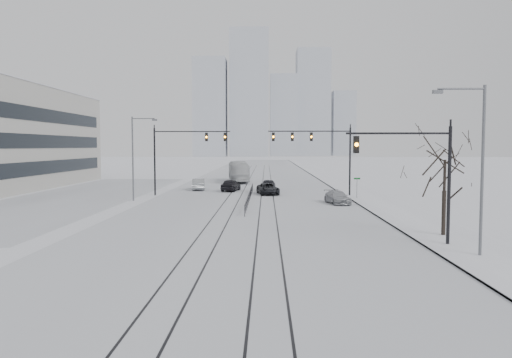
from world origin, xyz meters
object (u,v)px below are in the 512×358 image
Objects in this scene: sedan_nb_far at (268,185)px; box_truck at (238,172)px; sedan_nb_front at (268,189)px; sedan_nb_right at (337,198)px; bare_tree at (445,168)px; sedan_sb_inner at (231,185)px; sedan_sb_outer at (199,184)px; traffic_mast_near at (421,169)px.

box_truck reaches higher than sedan_nb_far.
sedan_nb_right is at bearing -63.52° from sedan_nb_front.
sedan_nb_far is (0.00, 5.45, 0.04)m from sedan_nb_front.
bare_tree is 0.51× the size of box_truck.
sedan_sb_inner is 18.48m from sedan_nb_right.
sedan_nb_right is at bearing 129.06° from sedan_sb_outer.
traffic_mast_near is 3.85m from bare_tree.
box_truck is (0.06, 16.67, 0.87)m from sedan_sb_inner.
bare_tree is 51.98m from box_truck.
sedan_nb_right is 0.38× the size of box_truck.
box_truck is (-11.81, 30.83, 1.01)m from sedan_nb_right.
sedan_nb_far is at bearing 169.18° from sedan_sb_outer.
sedan_sb_inner is 6.57m from sedan_nb_front.
traffic_mast_near is at bearing 98.35° from box_truck.
bare_tree is at bearing -87.47° from sedan_nb_right.
sedan_nb_right is at bearing 102.67° from bare_tree.
sedan_nb_front is at bearing 147.82° from sedan_sb_inner.
sedan_sb_outer is at bearing 120.81° from bare_tree.
sedan_nb_front is 5.45m from sedan_nb_far.
traffic_mast_near reaches higher than sedan_nb_front.
sedan_sb_inner reaches higher than sedan_sb_outer.
sedan_nb_front is (-8.79, 31.27, -3.88)m from traffic_mast_near.
sedan_nb_right is (7.03, -9.72, -0.03)m from sedan_nb_front.
traffic_mast_near is at bearing -128.76° from bare_tree.
sedan_nb_far is (-7.03, 15.17, 0.07)m from sedan_nb_right.
bare_tree is at bearing 101.76° from box_truck.
sedan_nb_right is (-4.17, 18.55, -3.84)m from bare_tree.
bare_tree is at bearing 51.24° from traffic_mast_near.
sedan_nb_front is at bearing -81.95° from sedan_nb_far.
box_truck is at bearing -79.79° from sedan_sb_inner.
sedan_sb_outer is 15.70m from box_truck.
sedan_sb_inner reaches higher than sedan_nb_front.
box_truck is (-13.57, 52.39, -2.90)m from traffic_mast_near.
sedan_nb_far is (-8.79, 36.72, -3.84)m from traffic_mast_near.
sedan_sb_outer is 9.32m from sedan_nb_far.
bare_tree reaches higher than box_truck.
bare_tree is 1.24× the size of sedan_nb_front.
sedan_sb_inner is 16.69m from box_truck.
sedan_nb_far is (4.84, 1.01, -0.06)m from sedan_sb_inner.
traffic_mast_near is 21.98m from sedan_nb_right.
bare_tree is 1.36× the size of sedan_nb_right.
traffic_mast_near is at bearing -68.49° from sedan_nb_far.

